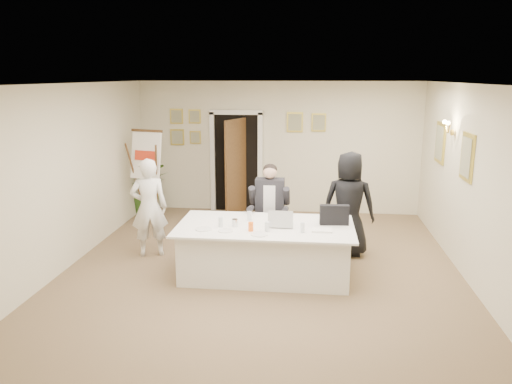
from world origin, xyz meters
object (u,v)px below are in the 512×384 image
object	(u,v)px
conference_table	(265,250)
potted_palm	(147,187)
flip_chart	(150,182)
laptop	(281,217)
oj_glass	(251,227)
steel_jug	(235,223)
laptop_bag	(334,215)
standing_man	(149,208)
paper_stack	(322,230)
seated_man	(270,208)
standing_woman	(349,204)

from	to	relation	value
conference_table	potted_palm	world-z (taller)	potted_palm
flip_chart	laptop	bearing A→B (deg)	-40.86
oj_glass	steel_jug	world-z (taller)	oj_glass
laptop_bag	conference_table	bearing A→B (deg)	-176.30
potted_palm	standing_man	bearing A→B (deg)	-70.64
flip_chart	standing_man	bearing A→B (deg)	-72.58
laptop	paper_stack	distance (m)	0.64
laptop	seated_man	bearing A→B (deg)	104.46
conference_table	laptop	xyz separation A→B (m)	(0.23, -0.00, 0.52)
standing_man	steel_jug	bearing A→B (deg)	136.06
oj_glass	potted_palm	bearing A→B (deg)	127.42
flip_chart	potted_palm	distance (m)	0.98
standing_man	flip_chart	bearing A→B (deg)	-90.56
standing_man	laptop_bag	world-z (taller)	standing_man
conference_table	laptop_bag	distance (m)	1.14
seated_man	steel_jug	world-z (taller)	seated_man
flip_chart	paper_stack	bearing A→B (deg)	-37.52
standing_woman	steel_jug	size ratio (longest dim) A/B	15.72
laptop	paper_stack	world-z (taller)	laptop
flip_chart	steel_jug	size ratio (longest dim) A/B	16.91
conference_table	flip_chart	bearing A→B (deg)	136.74
flip_chart	laptop	distance (m)	3.61
standing_man	paper_stack	bearing A→B (deg)	145.38
laptop	conference_table	bearing A→B (deg)	179.58
standing_man	standing_woman	size ratio (longest dim) A/B	0.94
conference_table	potted_palm	size ratio (longest dim) A/B	2.29
seated_man	steel_jug	distance (m)	1.21
conference_table	paper_stack	bearing A→B (deg)	-13.49
potted_palm	paper_stack	xyz separation A→B (m)	(3.69, -3.41, 0.23)
flip_chart	laptop	xyz separation A→B (m)	(2.73, -2.36, 0.05)
paper_stack	oj_glass	xyz separation A→B (m)	(-1.00, -0.11, 0.05)
seated_man	oj_glass	size ratio (longest dim) A/B	11.68
paper_stack	laptop	bearing A→B (deg)	162.08
steel_jug	paper_stack	bearing A→B (deg)	-3.99
seated_man	oj_glass	bearing A→B (deg)	-101.38
flip_chart	laptop	size ratio (longest dim) A/B	4.97
laptop_bag	steel_jug	size ratio (longest dim) A/B	3.84
seated_man	standing_woman	bearing A→B (deg)	-4.63
oj_glass	standing_woman	bearing A→B (deg)	42.79
flip_chart	laptop_bag	xyz separation A→B (m)	(3.51, -2.21, 0.06)
standing_woman	laptop	size ratio (longest dim) A/B	4.62
potted_palm	laptop	bearing A→B (deg)	-46.11
flip_chart	potted_palm	size ratio (longest dim) A/B	1.65
standing_man	laptop_bag	size ratio (longest dim) A/B	3.85
standing_woman	conference_table	bearing A→B (deg)	46.40
seated_man	steel_jug	size ratio (longest dim) A/B	13.80
standing_man	laptop	bearing A→B (deg)	145.73
flip_chart	standing_woman	xyz separation A→B (m)	(3.78, -1.32, 0.00)
standing_woman	laptop	xyz separation A→B (m)	(-1.05, -1.04, 0.05)
standing_man	standing_woman	world-z (taller)	standing_woman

